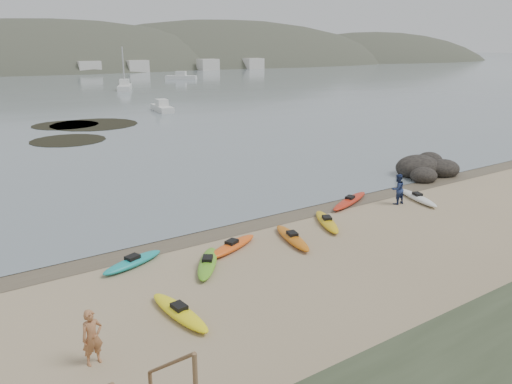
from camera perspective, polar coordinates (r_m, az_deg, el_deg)
ground at (r=26.12m, az=0.00°, el=-3.16°), size 600.00×600.00×0.00m
wet_sand at (r=25.89m, az=0.38°, el=-3.33°), size 60.00×60.00×0.00m
kayaks at (r=23.73m, az=3.76°, el=-4.82°), size 19.60×8.59×0.34m
person_west at (r=15.36m, az=-18.21°, el=-15.50°), size 0.65×0.46×1.68m
person_east at (r=29.53m, az=15.87°, el=0.32°), size 0.91×0.73×1.77m
rock_cluster at (r=37.15m, az=18.81°, el=2.26°), size 5.20×3.81×1.71m
kelp_mats at (r=58.40m, az=-19.42°, el=6.89°), size 13.49×17.11×0.04m
far_hills at (r=222.19m, az=-20.50°, el=9.01°), size 550.00×135.00×80.00m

